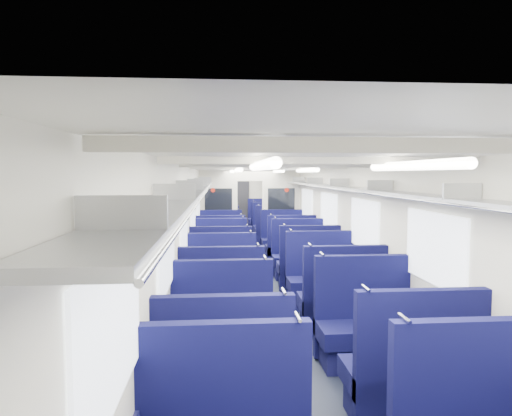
% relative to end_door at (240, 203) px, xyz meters
% --- Properties ---
extents(floor, '(2.80, 18.00, 0.01)m').
position_rel_end_door_xyz_m(floor, '(0.00, -8.94, -1.00)').
color(floor, black).
rests_on(floor, ground).
extents(ceiling, '(2.80, 18.00, 0.01)m').
position_rel_end_door_xyz_m(ceiling, '(0.00, -8.94, 1.35)').
color(ceiling, white).
rests_on(ceiling, wall_left).
extents(wall_left, '(0.02, 18.00, 2.35)m').
position_rel_end_door_xyz_m(wall_left, '(-1.40, -8.94, 0.18)').
color(wall_left, beige).
rests_on(wall_left, floor).
extents(dado_left, '(0.03, 17.90, 0.70)m').
position_rel_end_door_xyz_m(dado_left, '(-1.39, -8.94, -0.65)').
color(dado_left, '#101036').
rests_on(dado_left, floor).
extents(wall_right, '(0.02, 18.00, 2.35)m').
position_rel_end_door_xyz_m(wall_right, '(1.40, -8.94, 0.18)').
color(wall_right, beige).
rests_on(wall_right, floor).
extents(dado_right, '(0.03, 17.90, 0.70)m').
position_rel_end_door_xyz_m(dado_right, '(1.39, -8.94, -0.65)').
color(dado_right, '#101036').
rests_on(dado_right, floor).
extents(wall_far, '(2.80, 0.02, 2.35)m').
position_rel_end_door_xyz_m(wall_far, '(0.00, 0.06, 0.18)').
color(wall_far, beige).
rests_on(wall_far, floor).
extents(luggage_rack_left, '(0.36, 17.40, 0.18)m').
position_rel_end_door_xyz_m(luggage_rack_left, '(-1.21, -8.94, 0.97)').
color(luggage_rack_left, '#B2B5BA').
rests_on(luggage_rack_left, wall_left).
extents(luggage_rack_right, '(0.36, 17.40, 0.18)m').
position_rel_end_door_xyz_m(luggage_rack_right, '(1.21, -8.94, 0.97)').
color(luggage_rack_right, '#B2B5BA').
rests_on(luggage_rack_right, wall_right).
extents(windows, '(2.78, 15.60, 0.75)m').
position_rel_end_door_xyz_m(windows, '(0.00, -9.40, 0.42)').
color(windows, white).
rests_on(windows, wall_left).
extents(ceiling_fittings, '(2.70, 16.06, 0.11)m').
position_rel_end_door_xyz_m(ceiling_fittings, '(0.00, -9.20, 1.29)').
color(ceiling_fittings, beige).
rests_on(ceiling_fittings, ceiling).
extents(end_door, '(0.75, 0.06, 2.00)m').
position_rel_end_door_xyz_m(end_door, '(0.00, 0.00, 0.00)').
color(end_door, black).
rests_on(end_door, floor).
extents(bulkhead, '(2.80, 0.10, 2.35)m').
position_rel_end_door_xyz_m(bulkhead, '(-0.00, -6.05, 0.23)').
color(bulkhead, beige).
rests_on(bulkhead, floor).
extents(seat_4, '(1.15, 0.63, 1.27)m').
position_rel_end_door_xyz_m(seat_4, '(-0.83, -14.97, -0.61)').
color(seat_4, '#0D0E41').
rests_on(seat_4, floor).
extents(seat_5, '(1.15, 0.63, 1.27)m').
position_rel_end_door_xyz_m(seat_5, '(0.83, -14.93, -0.61)').
color(seat_5, '#0D0E41').
rests_on(seat_5, floor).
extents(seat_6, '(1.15, 0.63, 1.27)m').
position_rel_end_door_xyz_m(seat_6, '(-0.83, -13.80, -0.61)').
color(seat_6, '#0D0E41').
rests_on(seat_6, floor).
extents(seat_7, '(1.15, 0.63, 1.27)m').
position_rel_end_door_xyz_m(seat_7, '(0.83, -13.64, -0.61)').
color(seat_7, '#0D0E41').
rests_on(seat_7, floor).
extents(seat_8, '(1.15, 0.63, 1.27)m').
position_rel_end_door_xyz_m(seat_8, '(-0.83, -12.56, -0.61)').
color(seat_8, '#0D0E41').
rests_on(seat_8, floor).
extents(seat_9, '(1.15, 0.63, 1.27)m').
position_rel_end_door_xyz_m(seat_9, '(0.83, -12.61, -0.61)').
color(seat_9, '#0D0E41').
rests_on(seat_9, floor).
extents(seat_10, '(1.15, 0.63, 1.27)m').
position_rel_end_door_xyz_m(seat_10, '(-0.83, -11.47, -0.61)').
color(seat_10, '#0D0E41').
rests_on(seat_10, floor).
extents(seat_11, '(1.15, 0.63, 1.27)m').
position_rel_end_door_xyz_m(seat_11, '(0.83, -11.34, -0.61)').
color(seat_11, '#0D0E41').
rests_on(seat_11, floor).
extents(seat_12, '(1.15, 0.63, 1.27)m').
position_rel_end_door_xyz_m(seat_12, '(-0.83, -10.23, -0.61)').
color(seat_12, '#0D0E41').
rests_on(seat_12, floor).
extents(seat_13, '(1.15, 0.63, 1.27)m').
position_rel_end_door_xyz_m(seat_13, '(0.83, -10.22, -0.61)').
color(seat_13, '#0D0E41').
rests_on(seat_13, floor).
extents(seat_14, '(1.15, 0.63, 1.27)m').
position_rel_end_door_xyz_m(seat_14, '(-0.83, -9.03, -0.61)').
color(seat_14, '#0D0E41').
rests_on(seat_14, floor).
extents(seat_15, '(1.15, 0.63, 1.27)m').
position_rel_end_door_xyz_m(seat_15, '(0.83, -9.23, -0.61)').
color(seat_15, '#0D0E41').
rests_on(seat_15, floor).
extents(seat_16, '(1.15, 0.63, 1.27)m').
position_rel_end_door_xyz_m(seat_16, '(-0.83, -8.02, -0.61)').
color(seat_16, '#0D0E41').
rests_on(seat_16, floor).
extents(seat_17, '(1.15, 0.63, 1.27)m').
position_rel_end_door_xyz_m(seat_17, '(0.83, -8.09, -0.61)').
color(seat_17, '#0D0E41').
rests_on(seat_17, floor).
extents(seat_18, '(1.15, 0.63, 1.27)m').
position_rel_end_door_xyz_m(seat_18, '(-0.83, -6.77, -0.61)').
color(seat_18, '#0D0E41').
rests_on(seat_18, floor).
extents(seat_19, '(1.15, 0.63, 1.27)m').
position_rel_end_door_xyz_m(seat_19, '(0.83, -6.76, -0.61)').
color(seat_19, '#0D0E41').
rests_on(seat_19, floor).
extents(seat_20, '(1.15, 0.63, 1.27)m').
position_rel_end_door_xyz_m(seat_20, '(-0.83, -4.76, -0.61)').
color(seat_20, '#0D0E41').
rests_on(seat_20, floor).
extents(seat_21, '(1.15, 0.63, 1.27)m').
position_rel_end_door_xyz_m(seat_21, '(0.83, -4.73, -0.61)').
color(seat_21, '#0D0E41').
rests_on(seat_21, floor).
extents(seat_22, '(1.15, 0.63, 1.27)m').
position_rel_end_door_xyz_m(seat_22, '(-0.83, -3.68, -0.61)').
color(seat_22, '#0D0E41').
rests_on(seat_22, floor).
extents(seat_23, '(1.15, 0.63, 1.27)m').
position_rel_end_door_xyz_m(seat_23, '(0.83, -3.70, -0.61)').
color(seat_23, '#0D0E41').
rests_on(seat_23, floor).
extents(seat_24, '(1.15, 0.63, 1.27)m').
position_rel_end_door_xyz_m(seat_24, '(-0.83, -2.58, -0.61)').
color(seat_24, '#0D0E41').
rests_on(seat_24, floor).
extents(seat_25, '(1.15, 0.63, 1.27)m').
position_rel_end_door_xyz_m(seat_25, '(0.83, -2.55, -0.61)').
color(seat_25, '#0D0E41').
rests_on(seat_25, floor).
extents(seat_26, '(1.15, 0.63, 1.27)m').
position_rel_end_door_xyz_m(seat_26, '(-0.83, -1.29, -0.61)').
color(seat_26, '#0D0E41').
rests_on(seat_26, floor).
extents(seat_27, '(1.15, 0.63, 1.27)m').
position_rel_end_door_xyz_m(seat_27, '(0.83, -1.26, -0.61)').
color(seat_27, '#0D0E41').
rests_on(seat_27, floor).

